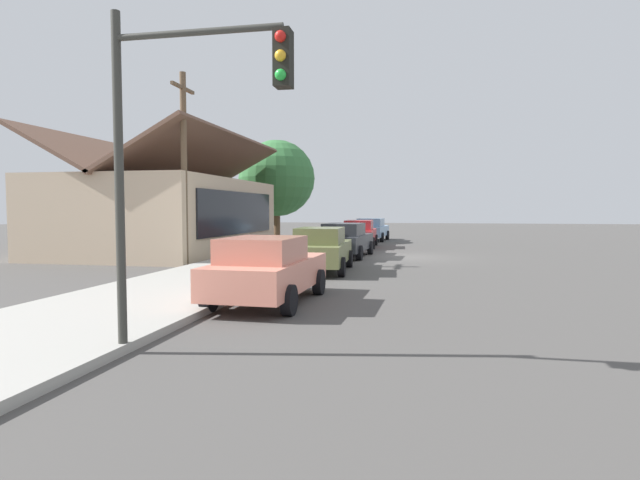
% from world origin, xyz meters
% --- Properties ---
extents(ground_plane, '(120.00, 120.00, 0.00)m').
position_xyz_m(ground_plane, '(0.00, 0.00, 0.00)').
color(ground_plane, '#4C4947').
extents(sidewalk_curb, '(60.00, 4.20, 0.16)m').
position_xyz_m(sidewalk_curb, '(0.00, 5.60, 0.08)').
color(sidewalk_curb, '#A3A099').
rests_on(sidewalk_curb, ground).
extents(car_coral, '(4.51, 2.12, 1.59)m').
position_xyz_m(car_coral, '(-12.69, 2.66, 0.81)').
color(car_coral, '#EA8C75').
rests_on(car_coral, ground).
extents(car_olive, '(4.67, 2.12, 1.59)m').
position_xyz_m(car_olive, '(-6.37, 2.61, 0.81)').
color(car_olive, olive).
rests_on(car_olive, ground).
extents(car_charcoal, '(4.96, 2.24, 1.59)m').
position_xyz_m(car_charcoal, '(-0.61, 2.61, 0.82)').
color(car_charcoal, '#2D3035').
rests_on(car_charcoal, ground).
extents(car_cherry, '(4.84, 2.08, 1.59)m').
position_xyz_m(car_cherry, '(5.82, 2.75, 0.82)').
color(car_cherry, red).
rests_on(car_cherry, ground).
extents(car_skyblue, '(4.95, 2.24, 1.59)m').
position_xyz_m(car_skyblue, '(12.12, 2.66, 0.82)').
color(car_skyblue, '#8CB7E0').
rests_on(car_skyblue, ground).
extents(storefront_building, '(12.90, 8.09, 5.93)m').
position_xyz_m(storefront_building, '(0.06, 11.98, 2.01)').
color(storefront_building, '#CCB293').
rests_on(storefront_building, ground).
extents(shade_tree, '(5.10, 5.10, 6.85)m').
position_xyz_m(shade_tree, '(9.08, 8.74, 4.29)').
color(shade_tree, brown).
rests_on(shade_tree, ground).
extents(traffic_light_main, '(0.37, 2.79, 5.20)m').
position_xyz_m(traffic_light_main, '(-17.23, 2.54, 3.49)').
color(traffic_light_main, '#383833').
rests_on(traffic_light_main, ground).
extents(utility_pole_wooden, '(1.80, 0.24, 7.50)m').
position_xyz_m(utility_pole_wooden, '(-5.66, 8.20, 3.93)').
color(utility_pole_wooden, brown).
rests_on(utility_pole_wooden, ground).
extents(fire_hydrant_red, '(0.22, 0.22, 0.71)m').
position_xyz_m(fire_hydrant_red, '(4.13, 4.20, 0.50)').
color(fire_hydrant_red, red).
rests_on(fire_hydrant_red, sidewalk_curb).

